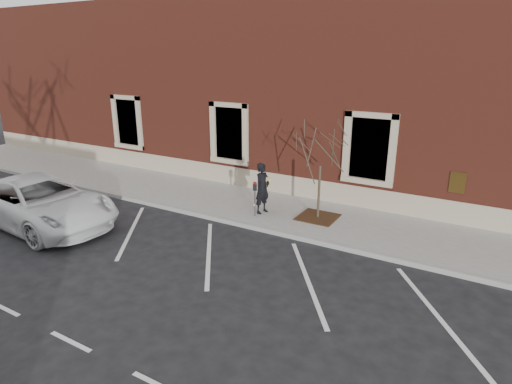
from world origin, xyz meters
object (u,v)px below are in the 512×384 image
Objects in this scene: white_truck at (40,202)px; sapling at (321,151)px; man at (262,188)px; parking_meter at (255,193)px.

sapling is at bearing -55.07° from white_truck.
man reaches higher than parking_meter.
white_truck reaches higher than parking_meter.
sapling reaches higher than parking_meter.
parking_meter is at bearing -153.28° from sapling.
sapling is (1.98, 1.00, 1.52)m from parking_meter.
man is 7.65m from white_truck.
sapling reaches higher than man.
man is at bearing 79.43° from parking_meter.
parking_meter is 2.68m from sapling.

